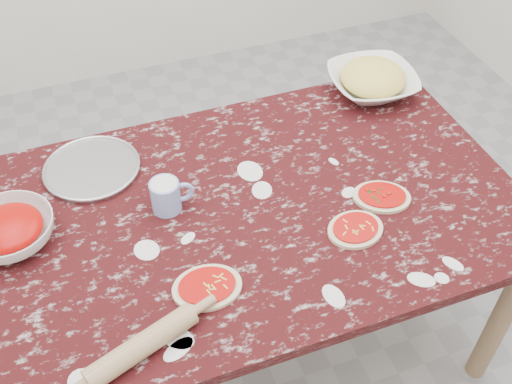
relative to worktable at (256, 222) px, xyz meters
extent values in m
plane|color=gray|center=(0.00, 0.00, -0.67)|extent=(4.00, 4.00, 0.00)
cube|color=black|center=(0.00, 0.00, 0.06)|extent=(1.60, 1.00, 0.04)
cube|color=#8A694E|center=(0.00, 0.00, 0.00)|extent=(1.50, 0.90, 0.08)
cylinder|color=#8A694E|center=(0.72, -0.42, -0.31)|extent=(0.07, 0.07, 0.71)
cylinder|color=#8A694E|center=(-0.72, 0.42, -0.31)|extent=(0.07, 0.07, 0.71)
cylinder|color=#8A694E|center=(0.72, 0.42, -0.31)|extent=(0.07, 0.07, 0.71)
cylinder|color=#B2B2B7|center=(-0.44, 0.32, 0.09)|extent=(0.36, 0.36, 0.01)
imported|color=white|center=(-0.70, 0.10, 0.12)|extent=(0.31, 0.31, 0.08)
imported|color=white|center=(0.60, 0.40, 0.12)|extent=(0.35, 0.35, 0.08)
cylinder|color=#8CA3E7|center=(-0.26, 0.08, 0.13)|extent=(0.09, 0.09, 0.10)
torus|color=#8CA3E7|center=(-0.21, 0.07, 0.13)|extent=(0.07, 0.02, 0.07)
cylinder|color=silver|center=(-0.26, 0.08, 0.17)|extent=(0.07, 0.07, 0.01)
ellipsoid|color=beige|center=(-0.23, -0.25, 0.09)|extent=(0.20, 0.16, 0.01)
ellipsoid|color=red|center=(-0.23, -0.25, 0.10)|extent=(0.16, 0.13, 0.00)
ellipsoid|color=beige|center=(0.23, -0.20, 0.09)|extent=(0.18, 0.16, 0.01)
ellipsoid|color=red|center=(0.23, -0.20, 0.10)|extent=(0.15, 0.13, 0.00)
ellipsoid|color=beige|center=(0.37, -0.11, 0.09)|extent=(0.22, 0.20, 0.01)
ellipsoid|color=red|center=(0.37, -0.11, 0.10)|extent=(0.18, 0.16, 0.00)
cylinder|color=tan|center=(-0.43, -0.38, 0.11)|extent=(0.30, 0.15, 0.06)
camera|label=1|loc=(-0.43, -1.18, 1.39)|focal=41.94mm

